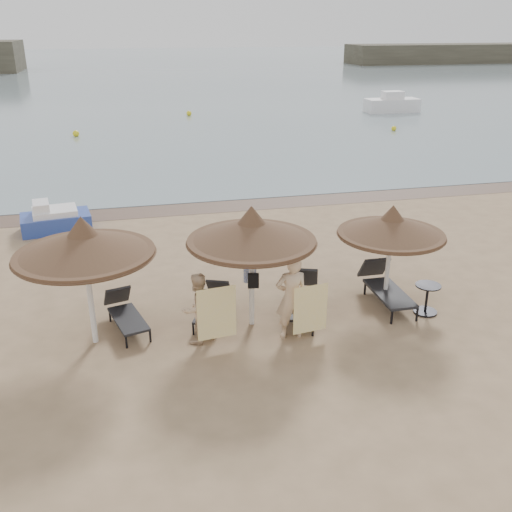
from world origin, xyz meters
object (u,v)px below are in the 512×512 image
at_px(lounger_far_left, 125,312).
at_px(person_right, 292,291).
at_px(person_left, 197,303).
at_px(palapa_left, 84,244).
at_px(side_table, 427,300).
at_px(pedal_boat, 55,219).
at_px(palapa_center, 252,231).
at_px(lounger_far_right, 385,286).
at_px(lounger_near_right, 302,296).
at_px(lounger_near_left, 214,304).
at_px(palapa_right, 392,226).

bearing_deg(lounger_far_left, person_right, -35.40).
distance_m(person_left, person_right, 2.00).
relative_size(palapa_left, side_table, 4.00).
xyz_separation_m(person_right, pedal_boat, (-5.60, 8.34, -0.73)).
xyz_separation_m(palapa_center, pedal_boat, (-4.90, 7.59, -1.85)).
relative_size(palapa_left, person_left, 1.57).
xyz_separation_m(palapa_left, pedal_boat, (-1.47, 7.61, -1.88)).
relative_size(lounger_far_right, person_left, 1.14).
bearing_deg(person_right, person_left, -6.02).
bearing_deg(palapa_center, person_left, -159.24).
height_order(lounger_near_right, lounger_far_right, lounger_far_right).
height_order(lounger_near_left, lounger_far_right, lounger_far_right).
xyz_separation_m(palapa_left, person_right, (4.13, -0.73, -1.15)).
distance_m(side_table, person_right, 3.51).
xyz_separation_m(lounger_near_left, lounger_far_right, (4.18, -0.15, 0.08)).
distance_m(lounger_near_left, lounger_near_right, 2.07).
bearing_deg(lounger_near_right, person_left, -142.73).
distance_m(lounger_near_left, side_table, 4.97).
distance_m(palapa_right, lounger_near_left, 4.48).
distance_m(lounger_far_left, lounger_far_right, 6.19).
distance_m(palapa_center, lounger_far_right, 3.87).
bearing_deg(lounger_far_left, pedal_boat, 91.53).
xyz_separation_m(palapa_right, lounger_near_right, (-2.11, 0.02, -1.58)).
bearing_deg(palapa_right, person_left, -170.85).
xyz_separation_m(side_table, pedal_boat, (-9.01, 7.99, 0.04)).
bearing_deg(palapa_left, side_table, -2.89).
bearing_deg(palapa_right, lounger_far_left, 177.51).
distance_m(palapa_left, person_right, 4.35).
distance_m(lounger_near_right, pedal_boat, 9.56).
bearing_deg(pedal_boat, side_table, -50.08).
xyz_separation_m(lounger_far_left, pedal_boat, (-2.12, 7.06, 0.03)).
distance_m(lounger_near_left, lounger_far_right, 4.19).
height_order(lounger_near_left, lounger_near_right, lounger_near_right).
relative_size(lounger_far_right, person_right, 0.94).
xyz_separation_m(palapa_right, lounger_far_left, (-6.16, 0.27, -1.64)).
bearing_deg(palapa_left, lounger_far_left, 40.08).
height_order(lounger_near_left, side_table, lounger_near_left).
height_order(lounger_far_right, person_left, person_left).
bearing_deg(person_right, lounger_near_right, -117.38).
relative_size(palapa_center, lounger_far_right, 1.36).
height_order(palapa_right, person_left, palapa_right).
relative_size(lounger_near_left, lounger_far_right, 0.83).
bearing_deg(lounger_near_left, person_right, -18.16).
bearing_deg(side_table, palapa_right, 137.76).
height_order(palapa_left, person_left, palapa_left).
height_order(lounger_far_left, side_table, lounger_far_left).
bearing_deg(palapa_right, palapa_center, -175.49).
distance_m(palapa_right, side_table, 1.92).
xyz_separation_m(lounger_near_left, pedal_boat, (-4.12, 7.07, 0.04)).
bearing_deg(pedal_boat, palapa_center, -65.65).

